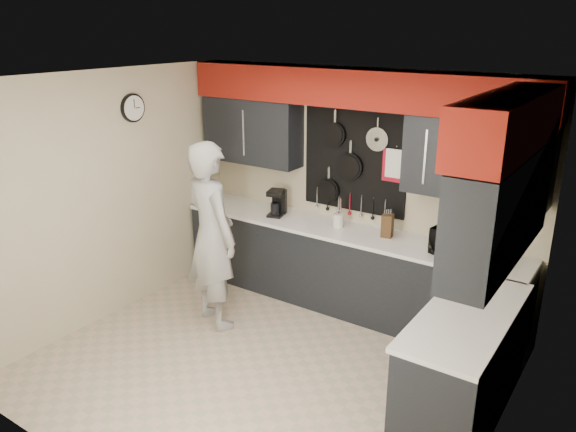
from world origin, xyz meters
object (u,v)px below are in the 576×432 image
Objects in this scene: person at (212,236)px; microwave at (459,243)px; coffee_maker at (277,202)px; knife_block at (387,226)px; utensil_crock at (339,220)px.

microwave is at bearing -136.28° from person.
coffee_maker is at bearing -170.07° from microwave.
microwave is 2.43m from person.
person reaches higher than knife_block.
coffee_maker is at bearing -175.54° from utensil_crock.
knife_block is at bearing -13.98° from coffee_maker.
person is at bearing -127.93° from utensil_crock.
utensil_crock is 0.08× the size of person.
person is at bearing -144.68° from microwave.
utensil_crock is 0.48× the size of coffee_maker.
knife_block is 0.12× the size of person.
person reaches higher than coffee_maker.
coffee_maker reaches higher than utensil_crock.
microwave is 3.25× the size of utensil_crock.
coffee_maker reaches higher than microwave.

